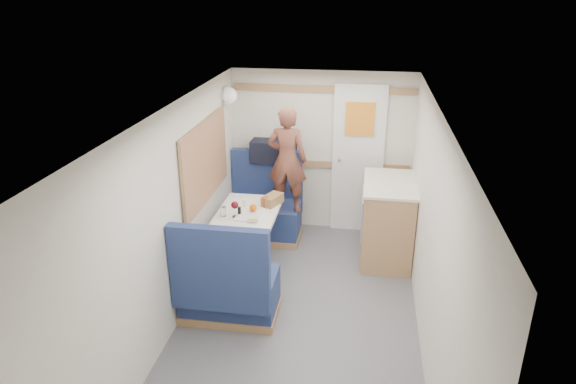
% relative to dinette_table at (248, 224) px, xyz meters
% --- Properties ---
extents(floor, '(4.50, 4.50, 0.00)m').
position_rel_dinette_table_xyz_m(floor, '(0.65, -1.00, -0.57)').
color(floor, '#515156').
rests_on(floor, ground).
extents(ceiling, '(4.50, 4.50, 0.00)m').
position_rel_dinette_table_xyz_m(ceiling, '(0.65, -1.00, 1.43)').
color(ceiling, silver).
rests_on(ceiling, wall_back).
extents(wall_back, '(2.20, 0.02, 2.00)m').
position_rel_dinette_table_xyz_m(wall_back, '(0.65, 1.25, 0.43)').
color(wall_back, silver).
rests_on(wall_back, floor).
extents(wall_left, '(0.02, 4.50, 2.00)m').
position_rel_dinette_table_xyz_m(wall_left, '(-0.45, -1.00, 0.43)').
color(wall_left, silver).
rests_on(wall_left, floor).
extents(wall_right, '(0.02, 4.50, 2.00)m').
position_rel_dinette_table_xyz_m(wall_right, '(1.75, -1.00, 0.43)').
color(wall_right, silver).
rests_on(wall_right, floor).
extents(oak_trim_low, '(2.15, 0.02, 0.08)m').
position_rel_dinette_table_xyz_m(oak_trim_low, '(0.65, 1.23, 0.28)').
color(oak_trim_low, '#8C5D3F').
rests_on(oak_trim_low, wall_back).
extents(oak_trim_high, '(2.15, 0.02, 0.08)m').
position_rel_dinette_table_xyz_m(oak_trim_high, '(0.65, 1.23, 1.21)').
color(oak_trim_high, '#8C5D3F').
rests_on(oak_trim_high, wall_back).
extents(side_window, '(0.04, 1.30, 0.72)m').
position_rel_dinette_table_xyz_m(side_window, '(-0.43, 0.00, 0.68)').
color(side_window, gray).
rests_on(side_window, wall_left).
extents(rear_door, '(0.62, 0.12, 1.86)m').
position_rel_dinette_table_xyz_m(rear_door, '(1.10, 1.22, 0.41)').
color(rear_door, white).
rests_on(rear_door, wall_back).
extents(dinette_table, '(0.62, 0.92, 0.72)m').
position_rel_dinette_table_xyz_m(dinette_table, '(0.00, 0.00, 0.00)').
color(dinette_table, white).
rests_on(dinette_table, floor).
extents(bench_far, '(0.90, 0.59, 1.05)m').
position_rel_dinette_table_xyz_m(bench_far, '(-0.00, 0.86, -0.27)').
color(bench_far, '#181E4F').
rests_on(bench_far, floor).
extents(bench_near, '(0.90, 0.59, 1.05)m').
position_rel_dinette_table_xyz_m(bench_near, '(-0.00, -0.86, -0.27)').
color(bench_near, '#181E4F').
rests_on(bench_near, floor).
extents(ledge, '(0.90, 0.14, 0.04)m').
position_rel_dinette_table_xyz_m(ledge, '(-0.00, 1.12, 0.31)').
color(ledge, '#8C5D3F').
rests_on(ledge, bench_far).
extents(dome_light, '(0.20, 0.20, 0.20)m').
position_rel_dinette_table_xyz_m(dome_light, '(-0.39, 0.85, 1.18)').
color(dome_light, white).
rests_on(dome_light, wall_left).
extents(galley_counter, '(0.57, 0.92, 0.92)m').
position_rel_dinette_table_xyz_m(galley_counter, '(1.47, 0.55, -0.10)').
color(galley_counter, '#8C5D3F').
rests_on(galley_counter, floor).
extents(person, '(0.46, 0.32, 1.24)m').
position_rel_dinette_table_xyz_m(person, '(0.31, 0.70, 0.50)').
color(person, brown).
rests_on(person, bench_far).
extents(duffel_bag, '(0.55, 0.28, 0.26)m').
position_rel_dinette_table_xyz_m(duffel_bag, '(0.08, 1.12, 0.46)').
color(duffel_bag, black).
rests_on(duffel_bag, ledge).
extents(tray, '(0.26, 0.34, 0.02)m').
position_rel_dinette_table_xyz_m(tray, '(0.05, -0.10, 0.16)').
color(tray, white).
rests_on(tray, dinette_table).
extents(orange_fruit, '(0.08, 0.08, 0.08)m').
position_rel_dinette_table_xyz_m(orange_fruit, '(0.07, -0.03, 0.21)').
color(orange_fruit, '#F5630A').
rests_on(orange_fruit, tray).
extents(cheese_block, '(0.11, 0.08, 0.03)m').
position_rel_dinette_table_xyz_m(cheese_block, '(0.12, -0.25, 0.19)').
color(cheese_block, '#DFD481').
rests_on(cheese_block, tray).
extents(wine_glass, '(0.08, 0.08, 0.17)m').
position_rel_dinette_table_xyz_m(wine_glass, '(-0.09, -0.16, 0.28)').
color(wine_glass, white).
rests_on(wine_glass, dinette_table).
extents(tumbler_left, '(0.06, 0.06, 0.10)m').
position_rel_dinette_table_xyz_m(tumbler_left, '(-0.22, -0.16, 0.21)').
color(tumbler_left, white).
rests_on(tumbler_left, dinette_table).
extents(beer_glass, '(0.07, 0.07, 0.11)m').
position_rel_dinette_table_xyz_m(beer_glass, '(0.16, 0.14, 0.21)').
color(beer_glass, brown).
rests_on(beer_glass, dinette_table).
extents(pepper_grinder, '(0.03, 0.03, 0.09)m').
position_rel_dinette_table_xyz_m(pepper_grinder, '(-0.06, -0.11, 0.20)').
color(pepper_grinder, black).
rests_on(pepper_grinder, dinette_table).
extents(salt_grinder, '(0.04, 0.04, 0.09)m').
position_rel_dinette_table_xyz_m(salt_grinder, '(-0.05, 0.07, 0.20)').
color(salt_grinder, white).
rests_on(salt_grinder, dinette_table).
extents(bread_loaf, '(0.23, 0.29, 0.11)m').
position_rel_dinette_table_xyz_m(bread_loaf, '(0.22, 0.22, 0.21)').
color(bread_loaf, olive).
rests_on(bread_loaf, dinette_table).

